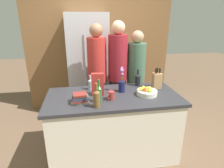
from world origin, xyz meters
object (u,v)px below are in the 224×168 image
(refrigerator, at_px, (88,66))
(flower_vase, at_px, (122,84))
(bottle_vinegar, at_px, (90,84))
(book_stack, at_px, (80,98))
(person_in_red_tee, at_px, (136,75))
(knife_block, at_px, (157,80))
(bottle_water, at_px, (138,79))
(person_in_blue, at_px, (118,70))
(fruit_bowl, at_px, (147,92))
(person_at_sink, at_px, (97,72))
(coffee_mug, at_px, (111,96))
(bottle_oil, at_px, (99,93))
(cereal_box, at_px, (98,84))
(bottle_wine, at_px, (97,98))

(refrigerator, xyz_separation_m, flower_vase, (0.39, -1.21, 0.04))
(refrigerator, height_order, bottle_vinegar, refrigerator)
(book_stack, bearing_deg, person_in_red_tee, 41.67)
(knife_block, height_order, bottle_water, knife_block)
(person_in_blue, bearing_deg, fruit_bowl, -83.41)
(fruit_bowl, distance_m, person_at_sink, 0.96)
(knife_block, relative_size, bottle_water, 1.22)
(knife_block, relative_size, person_in_blue, 0.17)
(coffee_mug, height_order, book_stack, book_stack)
(book_stack, relative_size, bottle_oil, 0.75)
(flower_vase, distance_m, person_in_red_tee, 0.67)
(flower_vase, height_order, person_in_red_tee, person_in_red_tee)
(bottle_water, bearing_deg, refrigerator, 123.47)
(coffee_mug, bearing_deg, knife_block, 22.33)
(cereal_box, relative_size, bottle_water, 1.20)
(book_stack, distance_m, person_in_blue, 1.03)
(knife_block, distance_m, person_at_sink, 0.96)
(flower_vase, distance_m, book_stack, 0.61)
(bottle_wine, xyz_separation_m, person_in_blue, (0.43, 0.98, 0.03))
(coffee_mug, distance_m, bottle_oil, 0.17)
(bottle_water, height_order, person_in_blue, person_in_blue)
(person_at_sink, bearing_deg, bottle_vinegar, -98.73)
(refrigerator, height_order, bottle_water, refrigerator)
(knife_block, relative_size, flower_vase, 0.87)
(flower_vase, bearing_deg, person_at_sink, 114.09)
(cereal_box, bearing_deg, bottle_vinegar, 110.58)
(bottle_vinegar, bearing_deg, knife_block, -5.74)
(knife_block, height_order, person_in_red_tee, person_in_red_tee)
(book_stack, bearing_deg, person_at_sink, 72.01)
(knife_block, height_order, bottle_vinegar, knife_block)
(refrigerator, distance_m, bottle_vinegar, 1.06)
(flower_vase, height_order, bottle_water, flower_vase)
(fruit_bowl, relative_size, cereal_box, 0.90)
(refrigerator, xyz_separation_m, bottle_oil, (0.06, -1.49, 0.04))
(person_at_sink, relative_size, person_in_blue, 0.98)
(flower_vase, xyz_separation_m, cereal_box, (-0.33, -0.06, 0.03))
(fruit_bowl, xyz_separation_m, coffee_mug, (-0.48, -0.07, 0.01))
(coffee_mug, bearing_deg, book_stack, -175.85)
(bottle_water, bearing_deg, fruit_bowl, -87.58)
(coffee_mug, distance_m, bottle_vinegar, 0.44)
(bottle_vinegar, relative_size, person_at_sink, 0.12)
(bottle_oil, xyz_separation_m, bottle_wine, (-0.04, -0.12, 0.00))
(refrigerator, height_order, fruit_bowl, refrigerator)
(fruit_bowl, bearing_deg, flower_vase, 151.75)
(refrigerator, distance_m, flower_vase, 1.27)
(knife_block, height_order, book_stack, knife_block)
(person_at_sink, bearing_deg, book_stack, -99.92)
(bottle_oil, height_order, person_at_sink, person_at_sink)
(refrigerator, height_order, knife_block, refrigerator)
(bottle_oil, bearing_deg, book_stack, 172.94)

